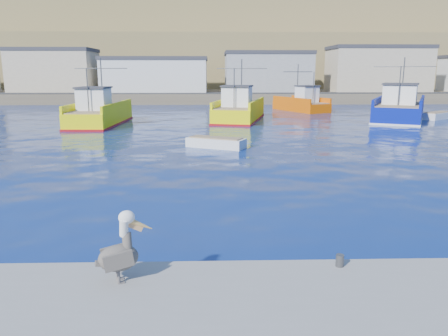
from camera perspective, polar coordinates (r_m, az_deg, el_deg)
name	(u,v)px	position (r m, az deg, el deg)	size (l,w,h in m)	color
ground	(216,236)	(14.17, -1.11, -8.84)	(260.00, 260.00, 0.00)	navy
dock_bollards	(242,262)	(10.81, 2.31, -12.14)	(36.20, 0.20, 0.30)	#4C4C4C
far_shore	(212,57)	(122.47, -1.63, 14.24)	(200.00, 81.00, 24.00)	brown
trawler_yellow_a	(99,114)	(45.54, -15.96, 6.83)	(5.32, 11.80, 6.56)	#EDE903
trawler_yellow_b	(239,110)	(47.78, 2.00, 7.55)	(6.65, 12.40, 6.58)	#EDE903
trawler_blue	(400,109)	(51.93, 21.96, 7.16)	(10.23, 14.13, 6.79)	#03127D
boat_orange	(302,103)	(59.86, 10.15, 8.34)	(6.62, 9.43, 6.15)	#D55304
skiff_mid	(216,144)	(30.31, -1.06, 3.22)	(4.26, 3.04, 0.88)	silver
skiff_far	(437,116)	(54.44, 26.10, 6.10)	(4.48, 4.00, 0.97)	silver
pelican	(120,252)	(10.21, -13.40, -10.60)	(1.31, 0.81, 1.65)	#595451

